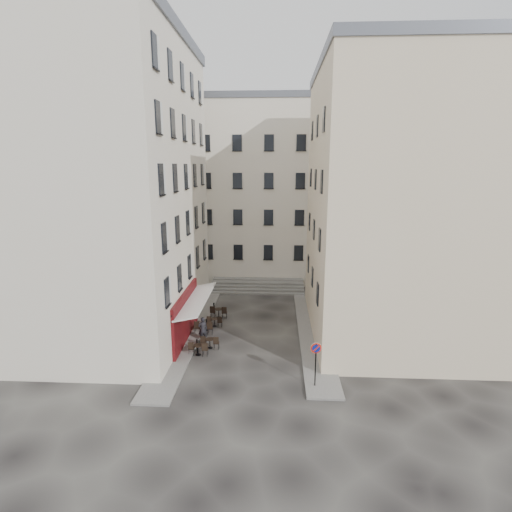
# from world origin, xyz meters

# --- Properties ---
(ground) EXTENTS (90.00, 90.00, 0.00)m
(ground) POSITION_xyz_m (0.00, 0.00, 0.00)
(ground) COLOR black
(ground) RESTS_ON ground
(sidewalk_left) EXTENTS (2.00, 22.00, 0.12)m
(sidewalk_left) POSITION_xyz_m (-4.50, 4.00, 0.06)
(sidewalk_left) COLOR slate
(sidewalk_left) RESTS_ON ground
(sidewalk_right) EXTENTS (2.00, 18.00, 0.12)m
(sidewalk_right) POSITION_xyz_m (4.50, 3.00, 0.06)
(sidewalk_right) COLOR slate
(sidewalk_right) RESTS_ON ground
(building_left) EXTENTS (12.20, 16.20, 20.60)m
(building_left) POSITION_xyz_m (-10.50, 3.00, 10.31)
(building_left) COLOR beige
(building_left) RESTS_ON ground
(building_right) EXTENTS (12.20, 14.20, 18.60)m
(building_right) POSITION_xyz_m (10.50, 3.50, 9.31)
(building_right) COLOR beige
(building_right) RESTS_ON ground
(building_back) EXTENTS (18.20, 10.20, 18.60)m
(building_back) POSITION_xyz_m (-1.00, 19.00, 9.31)
(building_back) COLOR beige
(building_back) RESTS_ON ground
(cafe_storefront) EXTENTS (1.74, 7.30, 3.50)m
(cafe_storefront) POSITION_xyz_m (-4.32, 1.00, 1.88)
(cafe_storefront) COLOR #460A0F
(cafe_storefront) RESTS_ON ground
(stone_steps) EXTENTS (9.00, 3.15, 0.80)m
(stone_steps) POSITION_xyz_m (0.00, 12.57, 0.40)
(stone_steps) COLOR slate
(stone_steps) RESTS_ON ground
(bollard_near) EXTENTS (0.12, 0.12, 0.98)m
(bollard_near) POSITION_xyz_m (-3.25, -1.00, 0.53)
(bollard_near) COLOR black
(bollard_near) RESTS_ON ground
(bollard_mid) EXTENTS (0.12, 0.12, 0.98)m
(bollard_mid) POSITION_xyz_m (-3.25, 2.50, 0.53)
(bollard_mid) COLOR black
(bollard_mid) RESTS_ON ground
(bollard_far) EXTENTS (0.12, 0.12, 0.98)m
(bollard_far) POSITION_xyz_m (-3.25, 6.00, 0.53)
(bollard_far) COLOR black
(bollard_far) RESTS_ON ground
(no_parking_sign) EXTENTS (0.60, 0.13, 2.64)m
(no_parking_sign) POSITION_xyz_m (4.03, -4.74, 1.87)
(no_parking_sign) COLOR black
(no_parking_sign) RESTS_ON ground
(bistro_table_a) EXTENTS (1.28, 0.60, 0.90)m
(bistro_table_a) POSITION_xyz_m (-3.11, -1.33, 0.46)
(bistro_table_a) COLOR black
(bistro_table_a) RESTS_ON ground
(bistro_table_b) EXTENTS (1.25, 0.58, 0.88)m
(bistro_table_b) POSITION_xyz_m (-2.52, -0.32, 0.45)
(bistro_table_b) COLOR black
(bistro_table_b) RESTS_ON ground
(bistro_table_c) EXTENTS (1.36, 0.64, 0.95)m
(bistro_table_c) POSITION_xyz_m (-3.37, 2.00, 0.49)
(bistro_table_c) COLOR black
(bistro_table_c) RESTS_ON ground
(bistro_table_d) EXTENTS (1.17, 0.55, 0.82)m
(bistro_table_d) POSITION_xyz_m (-2.79, 3.36, 0.42)
(bistro_table_d) COLOR black
(bistro_table_d) RESTS_ON ground
(bistro_table_e) EXTENTS (1.36, 0.64, 0.96)m
(bistro_table_e) POSITION_xyz_m (-2.74, 5.16, 0.49)
(bistro_table_e) COLOR black
(bistro_table_e) RESTS_ON ground
(pedestrian) EXTENTS (0.76, 0.63, 1.78)m
(pedestrian) POSITION_xyz_m (-3.20, 0.78, 0.89)
(pedestrian) COLOR black
(pedestrian) RESTS_ON ground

